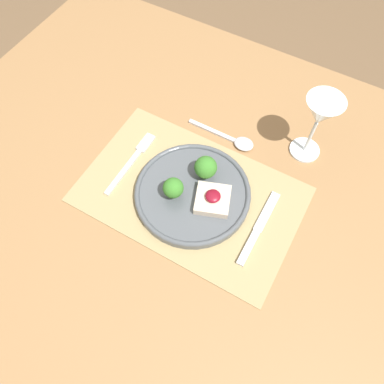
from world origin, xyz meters
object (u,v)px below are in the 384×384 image
fork (133,159)px  spoon (236,141)px  wine_glass_near (320,115)px  knife (256,232)px  dinner_plate (193,192)px

fork → spoon: (0.19, 0.17, -0.00)m
fork → wine_glass_near: wine_glass_near is taller
fork → knife: knife is taller
fork → knife: 0.34m
dinner_plate → wine_glass_near: size_ratio=1.49×
dinner_plate → spoon: (0.02, 0.19, -0.01)m
spoon → wine_glass_near: bearing=17.2°
dinner_plate → knife: bearing=-4.5°
dinner_plate → knife: dinner_plate is taller
fork → spoon: bearing=39.6°
knife → fork: bearing=173.0°
knife → wine_glass_near: size_ratio=1.09×
dinner_plate → spoon: size_ratio=1.48×
dinner_plate → fork: 0.17m
dinner_plate → knife: (0.16, -0.01, -0.01)m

